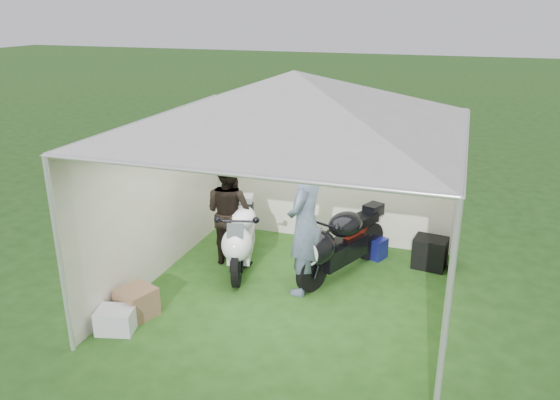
# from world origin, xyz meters

# --- Properties ---
(ground) EXTENTS (80.00, 80.00, 0.00)m
(ground) POSITION_xyz_m (0.00, 0.00, 0.00)
(ground) COLOR #204715
(ground) RESTS_ON ground
(canopy_tent) EXTENTS (5.66, 5.66, 3.00)m
(canopy_tent) POSITION_xyz_m (-0.00, 0.03, 2.58)
(canopy_tent) COLOR silver
(canopy_tent) RESTS_ON ground
(motorcycle_white) EXTENTS (0.79, 1.87, 0.94)m
(motorcycle_white) POSITION_xyz_m (-0.97, 0.55, 0.52)
(motorcycle_white) COLOR black
(motorcycle_white) RESTS_ON ground
(motorcycle_black) EXTENTS (1.02, 1.85, 0.97)m
(motorcycle_black) POSITION_xyz_m (0.45, 0.74, 0.54)
(motorcycle_black) COLOR black
(motorcycle_black) RESTS_ON ground
(paddock_stand) EXTENTS (0.50, 0.42, 0.32)m
(paddock_stand) POSITION_xyz_m (0.81, 1.56, 0.16)
(paddock_stand) COLOR #2329B3
(paddock_stand) RESTS_ON ground
(person_dark_jacket) EXTENTS (0.94, 0.82, 1.62)m
(person_dark_jacket) POSITION_xyz_m (-1.21, 0.69, 0.81)
(person_dark_jacket) COLOR black
(person_dark_jacket) RESTS_ON ground
(person_blue_jacket) EXTENTS (0.57, 0.78, 1.98)m
(person_blue_jacket) POSITION_xyz_m (0.12, 0.18, 0.99)
(person_blue_jacket) COLOR slate
(person_blue_jacket) RESTS_ON ground
(equipment_box) EXTENTS (0.52, 0.44, 0.47)m
(equipment_box) POSITION_xyz_m (1.70, 1.47, 0.23)
(equipment_box) COLOR black
(equipment_box) RESTS_ON ground
(crate_0) EXTENTS (0.51, 0.44, 0.29)m
(crate_0) POSITION_xyz_m (-1.75, -1.51, 0.15)
(crate_0) COLOR silver
(crate_0) RESTS_ON ground
(crate_1) EXTENTS (0.53, 0.53, 0.37)m
(crate_1) POSITION_xyz_m (-1.70, -1.13, 0.19)
(crate_1) COLOR brown
(crate_1) RESTS_ON ground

